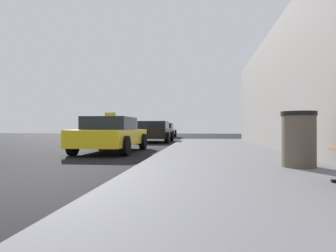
# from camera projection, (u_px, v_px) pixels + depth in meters

# --- Properties ---
(sidewalk) EXTENTS (4.00, 32.00, 0.15)m
(sidewalk) POSITION_uv_depth(u_px,v_px,m) (259.00, 194.00, 3.70)
(sidewalk) COLOR slate
(sidewalk) RESTS_ON ground_plane
(trash_bin) EXTENTS (0.65, 0.65, 1.06)m
(trash_bin) POSITION_uv_depth(u_px,v_px,m) (299.00, 139.00, 5.71)
(trash_bin) COLOR brown
(trash_bin) RESTS_ON sidewalk
(car_yellow) EXTENTS (1.95, 4.45, 1.43)m
(car_yellow) POSITION_uv_depth(u_px,v_px,m) (112.00, 134.00, 10.91)
(car_yellow) COLOR yellow
(car_yellow) RESTS_ON ground_plane
(car_black) EXTENTS (2.07, 4.20, 1.27)m
(car_black) POSITION_uv_depth(u_px,v_px,m) (154.00, 132.00, 18.29)
(car_black) COLOR black
(car_black) RESTS_ON ground_plane
(car_white) EXTENTS (2.06, 4.06, 1.43)m
(car_white) POSITION_uv_depth(u_px,v_px,m) (164.00, 130.00, 26.94)
(car_white) COLOR white
(car_white) RESTS_ON ground_plane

